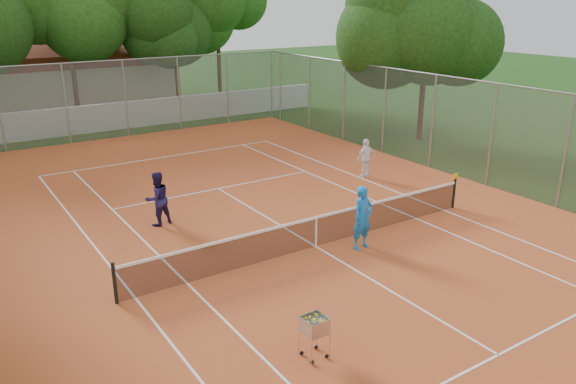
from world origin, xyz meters
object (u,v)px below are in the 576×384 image
tennis_net (316,231)px  player_near (363,218)px  player_far_right (366,158)px  ball_hopper (314,336)px  player_far_left (157,199)px  clubhouse (39,73)px

tennis_net → player_near: size_ratio=6.26×
tennis_net → player_far_right: 7.26m
tennis_net → ball_hopper: size_ratio=11.77×
player_far_left → tennis_net: bearing=116.5°
tennis_net → clubhouse: clubhouse is taller
clubhouse → player_near: bearing=-84.1°
player_near → player_far_right: player_near is taller
player_near → player_far_right: 7.00m
clubhouse → player_far_right: 25.79m
player_near → ball_hopper: (-4.29, -3.56, -0.44)m
tennis_net → player_near: player_near is taller
player_near → player_far_left: (-4.32, 5.00, -0.06)m
player_far_left → player_far_right: 8.98m
tennis_net → clubhouse: size_ratio=0.72×
clubhouse → player_near: (3.08, -29.79, -1.23)m
tennis_net → player_far_right: player_far_right is taller
clubhouse → player_far_right: size_ratio=10.19×
player_far_right → player_far_left: bearing=-0.4°
player_far_left → player_far_right: (8.97, 0.23, -0.08)m
player_far_right → player_near: bearing=46.5°
tennis_net → ball_hopper: (-3.21, -4.35, 0.01)m
clubhouse → player_near: 29.98m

